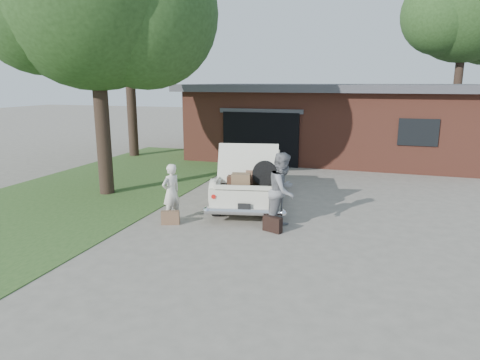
% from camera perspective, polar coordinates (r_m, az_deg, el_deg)
% --- Properties ---
extents(ground, '(90.00, 90.00, 0.00)m').
position_cam_1_polar(ground, '(10.07, -1.06, -6.84)').
color(ground, gray).
rests_on(ground, ground).
extents(grass_strip, '(6.00, 16.00, 0.02)m').
position_cam_1_polar(grass_strip, '(15.11, -17.31, -0.64)').
color(grass_strip, '#2D4C1E').
rests_on(grass_strip, ground).
extents(house, '(12.80, 7.80, 3.30)m').
position_cam_1_polar(house, '(20.61, 12.10, 7.85)').
color(house, brown).
rests_on(house, ground).
extents(tree_back, '(6.93, 6.03, 10.16)m').
position_cam_1_polar(tree_back, '(20.80, -14.77, 22.05)').
color(tree_back, '#38281E').
rests_on(tree_back, ground).
extents(tree_right, '(6.73, 5.85, 10.22)m').
position_cam_1_polar(tree_right, '(26.42, 28.09, 19.29)').
color(tree_right, '#38281E').
rests_on(tree_right, ground).
extents(sedan, '(2.70, 4.97, 1.87)m').
position_cam_1_polar(sedan, '(12.39, 1.68, 0.29)').
color(sedan, beige).
rests_on(sedan, ground).
extents(woman_left, '(0.53, 0.62, 1.44)m').
position_cam_1_polar(woman_left, '(10.82, -9.16, -1.62)').
color(woman_left, silver).
rests_on(woman_left, ground).
extents(woman_right, '(0.85, 1.00, 1.82)m').
position_cam_1_polar(woman_right, '(10.12, 5.74, -1.42)').
color(woman_right, gray).
rests_on(woman_right, ground).
extents(suitcase_left, '(0.46, 0.27, 0.34)m').
position_cam_1_polar(suitcase_left, '(10.63, -9.27, -4.98)').
color(suitcase_left, brown).
rests_on(suitcase_left, ground).
extents(suitcase_right, '(0.49, 0.31, 0.36)m').
position_cam_1_polar(suitcase_right, '(10.01, 4.35, -5.90)').
color(suitcase_right, black).
rests_on(suitcase_right, ground).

